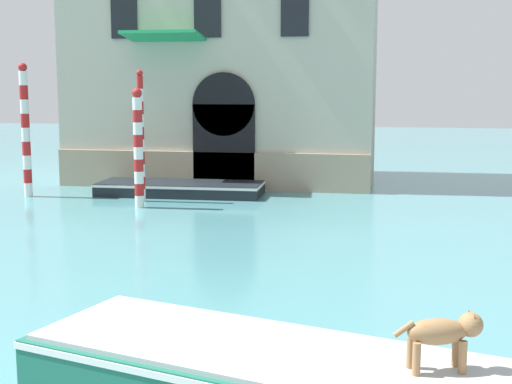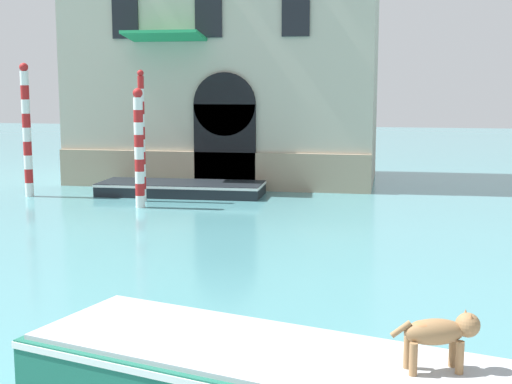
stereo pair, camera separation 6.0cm
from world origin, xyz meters
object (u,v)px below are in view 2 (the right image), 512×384
(boat_foreground, at_px, (306,381))
(boat_moored_near_palazzo, at_px, (181,188))
(mooring_pole_1, at_px, (142,136))
(mooring_pole_2, at_px, (139,148))
(mooring_pole_0, at_px, (27,130))
(dog_on_deck, at_px, (441,333))

(boat_foreground, xyz_separation_m, boat_moored_near_palazzo, (-5.86, 14.83, -0.11))
(mooring_pole_1, distance_m, mooring_pole_2, 1.18)
(mooring_pole_0, xyz_separation_m, mooring_pole_1, (3.96, -0.23, -0.12))
(boat_moored_near_palazzo, distance_m, mooring_pole_0, 5.28)
(mooring_pole_0, xyz_separation_m, mooring_pole_2, (4.26, -1.34, -0.39))
(boat_foreground, xyz_separation_m, mooring_pole_2, (-6.36, 12.29, 1.43))
(mooring_pole_0, height_order, mooring_pole_1, mooring_pole_0)
(boat_moored_near_palazzo, distance_m, mooring_pole_2, 3.02)
(boat_foreground, bearing_deg, mooring_pole_1, 132.34)
(dog_on_deck, distance_m, boat_moored_near_palazzo, 16.69)
(dog_on_deck, relative_size, mooring_pole_1, 0.23)
(boat_foreground, bearing_deg, mooring_pole_0, 143.84)
(boat_foreground, height_order, mooring_pole_1, mooring_pole_1)
(boat_foreground, distance_m, dog_on_deck, 1.60)
(boat_foreground, xyz_separation_m, mooring_pole_1, (-6.66, 13.40, 1.70))
(boat_foreground, bearing_deg, mooring_pole_2, 133.27)
(dog_on_deck, xyz_separation_m, mooring_pole_0, (-12.05, 13.79, 1.11))
(boat_moored_near_palazzo, xyz_separation_m, mooring_pole_0, (-4.76, -1.20, 1.94))
(boat_moored_near_palazzo, relative_size, mooring_pole_0, 1.27)
(boat_moored_near_palazzo, bearing_deg, mooring_pole_1, -120.85)
(mooring_pole_1, height_order, mooring_pole_2, mooring_pole_1)
(boat_moored_near_palazzo, bearing_deg, mooring_pole_2, -102.75)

